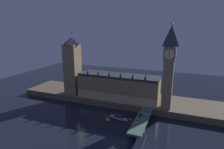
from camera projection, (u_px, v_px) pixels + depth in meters
The scene contains 15 objects.
ground_plane at pixel (107, 117), 163.21m from camera, with size 400.00×400.00×0.00m, color black.
embankment at pixel (122, 99), 197.64m from camera, with size 220.00×42.00×5.99m.
parliament_hall at pixel (118, 87), 187.65m from camera, with size 80.73×22.20×29.84m.
clock_tower at pixel (169, 65), 158.78m from camera, with size 10.18×10.29×73.75m.
victoria_tower at pixel (72, 66), 199.07m from camera, with size 14.62×14.62×66.03m.
bridge at pixel (141, 121), 146.50m from camera, with size 10.11×46.00×6.13m.
car_northbound_lead at pixel (140, 115), 151.66m from camera, with size 2.10×4.67×1.41m.
car_northbound_trail at pixel (137, 121), 142.43m from camera, with size 1.84×4.64×1.46m.
car_southbound_trail at pixel (147, 113), 156.08m from camera, with size 2.12×4.61×1.44m.
pedestrian_near_rail at pixel (132, 125), 136.39m from camera, with size 0.38×0.38×1.58m.
pedestrian_mid_walk at pixel (148, 118), 146.68m from camera, with size 0.38×0.38×1.68m.
pedestrian_far_rail at pixel (140, 110), 160.78m from camera, with size 0.38×0.38×1.61m.
street_lamp_near at pixel (130, 122), 133.54m from camera, with size 1.34×0.60×6.84m.
street_lamp_far at pixel (140, 106), 160.01m from camera, with size 1.34×0.60×7.34m.
boat_upstream at pixel (119, 118), 158.85m from camera, with size 17.96×7.72×4.22m.
Camera 1 is at (58.70, -137.28, 75.84)m, focal length 30.00 mm.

